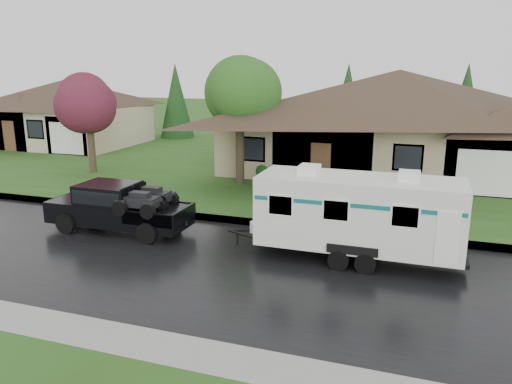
# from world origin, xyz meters

# --- Properties ---
(ground) EXTENTS (140.00, 140.00, 0.00)m
(ground) POSITION_xyz_m (0.00, 0.00, 0.00)
(ground) COLOR #284C17
(ground) RESTS_ON ground
(road) EXTENTS (140.00, 8.00, 0.01)m
(road) POSITION_xyz_m (0.00, -2.00, 0.01)
(road) COLOR black
(road) RESTS_ON ground
(curb) EXTENTS (140.00, 0.50, 0.15)m
(curb) POSITION_xyz_m (0.00, 2.25, 0.07)
(curb) COLOR gray
(curb) RESTS_ON ground
(lawn) EXTENTS (140.00, 26.00, 0.15)m
(lawn) POSITION_xyz_m (0.00, 15.00, 0.07)
(lawn) COLOR #284C17
(lawn) RESTS_ON ground
(house_main) EXTENTS (19.44, 10.80, 6.90)m
(house_main) POSITION_xyz_m (2.29, 13.84, 3.59)
(house_main) COLOR tan
(house_main) RESTS_ON lawn
(house_far) EXTENTS (10.80, 8.64, 5.80)m
(house_far) POSITION_xyz_m (-21.78, 15.85, 2.97)
(house_far) COLOR tan
(house_far) RESTS_ON lawn
(tree_left_green) EXTENTS (3.86, 3.86, 6.39)m
(tree_left_green) POSITION_xyz_m (-5.17, 8.05, 4.58)
(tree_left_green) COLOR #382B1E
(tree_left_green) RESTS_ON lawn
(tree_red) EXTENTS (3.22, 3.22, 5.34)m
(tree_red) POSITION_xyz_m (-13.95, 7.92, 3.85)
(tree_red) COLOR #382B1E
(tree_red) RESTS_ON lawn
(shrub_row) EXTENTS (13.60, 1.00, 1.00)m
(shrub_row) POSITION_xyz_m (2.00, 9.30, 0.65)
(shrub_row) COLOR #143814
(shrub_row) RESTS_ON lawn
(pickup_truck) EXTENTS (5.31, 2.02, 1.77)m
(pickup_truck) POSITION_xyz_m (-6.97, -0.10, 0.95)
(pickup_truck) COLOR black
(pickup_truck) RESTS_ON ground
(travel_trailer) EXTENTS (6.55, 2.30, 2.94)m
(travel_trailer) POSITION_xyz_m (1.82, -0.10, 1.56)
(travel_trailer) COLOR silver
(travel_trailer) RESTS_ON ground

